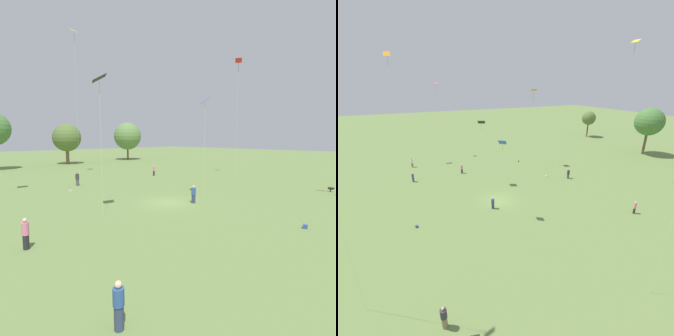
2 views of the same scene
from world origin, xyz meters
The scene contains 19 objects.
ground_plane centered at (0.00, 0.00, 0.00)m, with size 240.00×240.00×0.00m, color olive.
tree_0 centered at (-27.20, 42.76, 5.87)m, with size 4.22×4.22×8.02m.
tree_1 centered at (-6.63, 41.03, 7.78)m, with size 6.35×6.35×10.99m.
person_0 centered at (-12.92, -2.19, 0.88)m, with size 0.41×0.41×1.77m.
person_1 centered at (-12.57, -10.93, 0.82)m, with size 0.52×0.52×1.66m.
person_2 centered at (15.18, -10.75, 0.94)m, with size 0.66×0.66×1.90m.
person_3 centered at (-20.55, -10.56, 0.90)m, with size 0.46×0.46×1.82m.
person_4 centered at (-2.33, 14.59, 0.86)m, with size 0.62×0.62×1.75m.
person_5 centered at (10.74, 14.74, 0.89)m, with size 0.37×0.37×1.75m.
person_6 centered at (1.68, -1.68, 0.82)m, with size 0.57×0.57×1.67m.
kite_0 centered at (-27.01, -3.20, 15.13)m, with size 0.89×0.92×16.41m.
kite_1 centered at (-12.00, 12.59, 14.47)m, with size 1.40×1.43×15.17m.
kite_2 centered at (1.17, 21.58, 20.81)m, with size 1.19×1.11×22.21m.
kite_3 centered at (-25.88, -11.91, 20.60)m, with size 0.99×1.32×21.91m.
kite_5 centered at (3.84, -1.16, 9.41)m, with size 1.13×1.16×10.05m.
kite_6 centered at (-6.90, 0.06, 10.17)m, with size 1.37×1.44×10.73m.
picnic_bag_0 centered at (-4.60, 11.40, 0.12)m, with size 0.44×0.33×0.23m.
picnic_bag_1 centered at (-14.35, 10.85, 0.11)m, with size 0.38×0.32×0.23m.
picnic_bag_2 centered at (1.84, -11.56, 0.14)m, with size 0.35×0.35×0.28m.
Camera 2 is at (26.85, -11.48, 16.08)m, focal length 24.00 mm.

